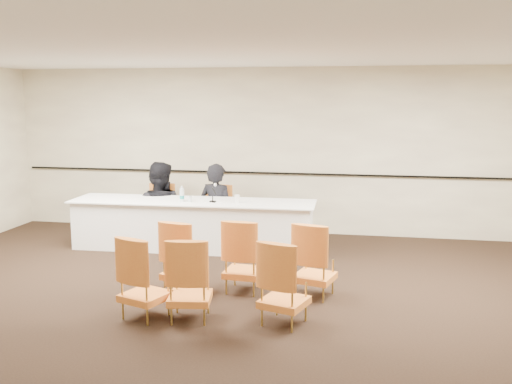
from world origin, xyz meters
TOP-DOWN VIEW (x-y plane):
  - floor at (0.00, 0.00)m, footprint 10.00×10.00m
  - ceiling at (0.00, 0.00)m, footprint 10.00×10.00m
  - wall_back at (0.00, 4.00)m, footprint 10.00×0.04m
  - wall_rail at (0.00, 3.96)m, footprint 9.80×0.04m
  - panel_table at (-1.18, 2.55)m, footprint 4.02×1.02m
  - panelist_main at (-0.93, 3.14)m, footprint 0.75×0.59m
  - panelist_main_chair at (-0.93, 3.14)m, footprint 0.51×0.51m
  - panelist_second at (-1.97, 3.12)m, footprint 0.94×0.74m
  - panelist_second_chair at (-1.97, 3.12)m, footprint 0.51×0.51m
  - papers at (-0.85, 2.54)m, footprint 0.36×0.31m
  - microphone at (-0.82, 2.47)m, footprint 0.11×0.21m
  - water_bottle at (-1.33, 2.45)m, footprint 0.10×0.10m
  - drinking_glass at (-1.19, 2.42)m, footprint 0.07×0.07m
  - coffee_cup at (-0.42, 2.50)m, footprint 0.10×0.10m
  - aud_chair_front_left at (-0.66, 0.44)m, footprint 0.59×0.59m
  - aud_chair_front_mid at (0.07, 0.64)m, footprint 0.54×0.54m
  - aud_chair_front_right at (0.98, 0.61)m, footprint 0.61×0.61m
  - aud_chair_back_left at (-0.83, -0.43)m, footprint 0.64×0.64m
  - aud_chair_back_mid at (-0.32, -0.39)m, footprint 0.57×0.57m
  - aud_chair_back_right at (0.73, -0.33)m, footprint 0.63×0.63m

SIDE VIEW (x-z plane):
  - floor at x=0.00m, z-range 0.00..0.00m
  - panelist_second at x=-1.97m, z-range -0.58..1.36m
  - panel_table at x=-1.18m, z-range 0.00..0.80m
  - panelist_main at x=-0.93m, z-range -0.45..1.35m
  - panelist_main_chair at x=-0.93m, z-range 0.00..0.95m
  - panelist_second_chair at x=-1.97m, z-range 0.00..0.95m
  - aud_chair_front_left at x=-0.66m, z-range 0.00..0.95m
  - aud_chair_front_mid at x=0.07m, z-range 0.00..0.95m
  - aud_chair_front_right at x=0.98m, z-range 0.00..0.95m
  - aud_chair_back_left at x=-0.83m, z-range 0.00..0.95m
  - aud_chair_back_mid at x=-0.32m, z-range 0.00..0.95m
  - aud_chair_back_right at x=0.73m, z-range 0.00..0.95m
  - papers at x=-0.85m, z-range 0.80..0.80m
  - drinking_glass at x=-1.19m, z-range 0.80..0.90m
  - coffee_cup at x=-0.42m, z-range 0.80..0.93m
  - water_bottle at x=-1.33m, z-range 0.80..1.05m
  - microphone at x=-0.82m, z-range 0.80..1.09m
  - wall_rail at x=0.00m, z-range 1.09..1.11m
  - wall_back at x=0.00m, z-range 0.00..3.00m
  - ceiling at x=0.00m, z-range 3.00..3.00m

